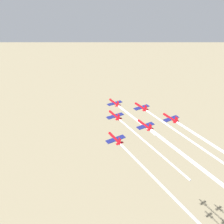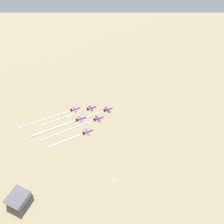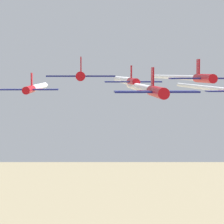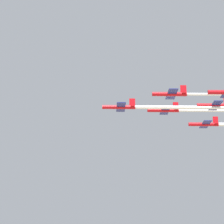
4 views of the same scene
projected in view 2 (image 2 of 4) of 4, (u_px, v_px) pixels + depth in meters
The scene contains 14 objects.
ground_plane at pixel (114, 181), 288.52m from camera, with size 3000.00×3000.00×0.00m, color gray.
hangar at pixel (18, 198), 263.15m from camera, with size 28.45×28.65×12.23m.
jet_0 at pixel (108, 110), 171.28m from camera, with size 8.78×8.66×3.28m.
jet_1 at pixel (91, 108), 170.86m from camera, with size 8.78×8.66×3.28m.
jet_2 at pixel (98, 119), 160.13m from camera, with size 8.78×8.66×3.28m.
jet_3 at pixel (75, 109), 172.90m from camera, with size 8.78×8.66×3.28m.
jet_4 at pixel (81, 119), 161.30m from camera, with size 8.78×8.66×3.28m.
jet_5 at pixel (88, 132), 151.62m from camera, with size 8.78×8.66×3.28m.
smoke_trail_0 at pixel (89, 117), 164.44m from camera, with size 24.95×21.05×1.06m.
smoke_trail_1 at pixel (64, 118), 161.82m from camera, with size 34.72×29.13×0.74m.
smoke_trail_2 at pixel (68, 130), 150.57m from camera, with size 37.12×31.15×0.84m.
smoke_trail_3 at pixel (46, 119), 163.35m from camera, with size 37.10×31.14×0.88m.
smoke_trail_4 at pixel (54, 129), 153.06m from camera, with size 31.48×26.57×1.36m.
smoke_trail_5 at pixel (67, 140), 145.34m from camera, with size 22.46×19.00×1.15m.
Camera 2 is at (-120.54, -45.10, 282.39)m, focal length 28.00 mm.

